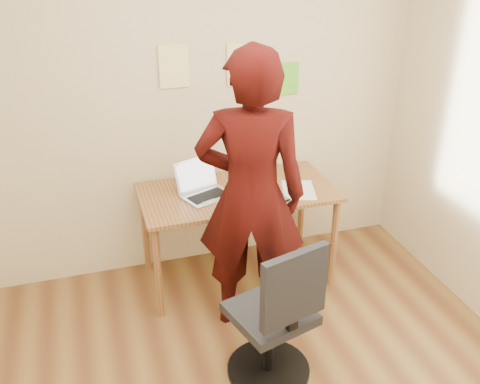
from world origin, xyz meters
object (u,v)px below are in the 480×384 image
object	(u,v)px
phone	(281,198)
laptop	(203,188)
desk	(237,201)
office_chair	(276,324)
person	(251,196)

from	to	relation	value
phone	laptop	bearing A→B (deg)	135.37
desk	office_chair	distance (m)	1.11
desk	person	size ratio (longest dim) A/B	0.74
desk	phone	world-z (taller)	phone
phone	person	xyz separation A→B (m)	(-0.32, -0.29, 0.20)
desk	office_chair	size ratio (longest dim) A/B	1.44
laptop	phone	bearing A→B (deg)	-45.20
laptop	phone	world-z (taller)	laptop
office_chair	person	size ratio (longest dim) A/B	0.51
desk	laptop	xyz separation A→B (m)	(-0.25, 0.01, 0.14)
desk	person	xyz separation A→B (m)	(-0.06, -0.50, 0.29)
phone	person	world-z (taller)	person
laptop	person	size ratio (longest dim) A/B	0.22
laptop	person	bearing A→B (deg)	-91.49
office_chair	person	distance (m)	0.79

